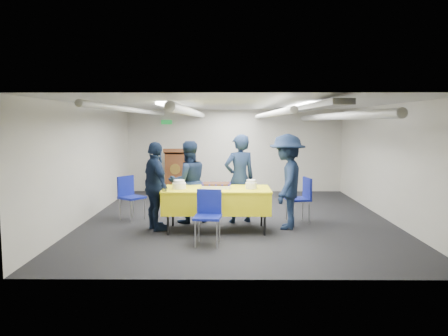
{
  "coord_description": "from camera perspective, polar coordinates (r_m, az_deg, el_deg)",
  "views": [
    {
      "loc": [
        -0.2,
        -8.75,
        1.95
      ],
      "look_at": [
        -0.27,
        -0.2,
        1.05
      ],
      "focal_mm": 35.0,
      "sensor_mm": 36.0,
      "label": 1
    }
  ],
  "objects": [
    {
      "name": "serving_table",
      "position": [
        7.86,
        -0.96,
        -4.18
      ],
      "size": [
        1.91,
        0.93,
        0.77
      ],
      "color": "black",
      "rests_on": "ground"
    },
    {
      "name": "podium",
      "position": [
        11.95,
        -6.27,
        -0.45
      ],
      "size": [
        0.62,
        0.53,
        1.25
      ],
      "color": "brown",
      "rests_on": "ground"
    },
    {
      "name": "sailor_c",
      "position": [
        7.95,
        -8.9,
        -2.36
      ],
      "size": [
        0.8,
        1.01,
        1.6
      ],
      "primitive_type": "imported",
      "rotation": [
        0.0,
        0.0,
        2.08
      ],
      "color": "black",
      "rests_on": "ground"
    },
    {
      "name": "plate_stack_right",
      "position": [
        7.77,
        3.56,
        -2.18
      ],
      "size": [
        0.2,
        0.2,
        0.16
      ],
      "color": "white",
      "rests_on": "serving_table"
    },
    {
      "name": "ground",
      "position": [
        8.96,
        1.74,
        -6.56
      ],
      "size": [
        7.0,
        7.0,
        0.0
      ],
      "primitive_type": "plane",
      "color": "black",
      "rests_on": "ground"
    },
    {
      "name": "sailor_b",
      "position": [
        8.5,
        -4.69,
        -1.82
      ],
      "size": [
        0.94,
        0.85,
        1.59
      ],
      "primitive_type": "imported",
      "rotation": [
        0.0,
        0.0,
        3.52
      ],
      "color": "black",
      "rests_on": "ground"
    },
    {
      "name": "chair_right",
      "position": [
        8.68,
        10.15,
        -3.49
      ],
      "size": [
        0.5,
        0.5,
        0.87
      ],
      "color": "gray",
      "rests_on": "ground"
    },
    {
      "name": "sailor_d",
      "position": [
        8.06,
        8.22,
        -1.75
      ],
      "size": [
        0.91,
        1.25,
        1.74
      ],
      "primitive_type": "imported",
      "rotation": [
        0.0,
        0.0,
        -1.83
      ],
      "color": "black",
      "rests_on": "ground"
    },
    {
      "name": "plate_stack_left",
      "position": [
        7.81,
        -5.88,
        -2.18
      ],
      "size": [
        0.24,
        0.24,
        0.16
      ],
      "color": "white",
      "rests_on": "serving_table"
    },
    {
      "name": "sheet_cake",
      "position": [
        7.87,
        -1.03,
        -2.29
      ],
      "size": [
        0.53,
        0.41,
        0.09
      ],
      "color": "white",
      "rests_on": "serving_table"
    },
    {
      "name": "room_shell",
      "position": [
        9.16,
        2.31,
        5.14
      ],
      "size": [
        6.0,
        7.0,
        2.3
      ],
      "color": "beige",
      "rests_on": "ground"
    },
    {
      "name": "chair_near",
      "position": [
        7.02,
        -2.06,
        -5.65
      ],
      "size": [
        0.46,
        0.46,
        0.87
      ],
      "color": "gray",
      "rests_on": "ground"
    },
    {
      "name": "sailor_a",
      "position": [
        8.46,
        2.04,
        -1.39
      ],
      "size": [
        0.73,
        0.61,
        1.72
      ],
      "primitive_type": "imported",
      "rotation": [
        0.0,
        0.0,
        3.51
      ],
      "color": "black",
      "rests_on": "ground"
    },
    {
      "name": "chair_left",
      "position": [
        8.98,
        -12.28,
        -3.22
      ],
      "size": [
        0.59,
        0.59,
        0.87
      ],
      "color": "gray",
      "rests_on": "ground"
    }
  ]
}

